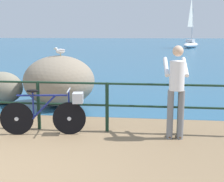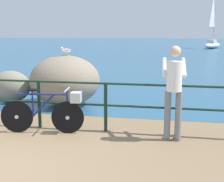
# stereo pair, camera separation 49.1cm
# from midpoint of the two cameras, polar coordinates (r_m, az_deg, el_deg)

# --- Properties ---
(ground_plane) EXTENTS (120.00, 120.00, 0.10)m
(ground_plane) POSITION_cam_midpoint_polar(r_m,az_deg,el_deg) (24.27, 0.60, 6.06)
(ground_plane) COLOR #846B4C
(sea_surface) EXTENTS (120.00, 90.00, 0.01)m
(sea_surface) POSITION_cam_midpoint_polar(r_m,az_deg,el_deg) (52.13, 3.80, 8.73)
(sea_surface) COLOR #285B7F
(sea_surface) RESTS_ON ground_plane
(promenade_railing) EXTENTS (8.76, 0.07, 1.02)m
(promenade_railing) POSITION_cam_midpoint_polar(r_m,az_deg,el_deg) (6.63, -15.62, -1.51)
(promenade_railing) COLOR black
(promenade_railing) RESTS_ON ground_plane
(bicycle) EXTENTS (1.69, 0.48, 0.92)m
(bicycle) POSITION_cam_midpoint_polar(r_m,az_deg,el_deg) (6.25, -13.60, -3.83)
(bicycle) COLOR black
(bicycle) RESTS_ON ground_plane
(person_at_railing) EXTENTS (0.46, 0.65, 1.78)m
(person_at_railing) POSITION_cam_midpoint_polar(r_m,az_deg,el_deg) (5.82, 9.52, 0.58)
(person_at_railing) COLOR slate
(person_at_railing) RESTS_ON ground_plane
(breakwater_boulder_main) EXTENTS (1.96, 1.80, 1.39)m
(breakwater_boulder_main) POSITION_cam_midpoint_polar(r_m,az_deg,el_deg) (8.60, -11.42, 1.84)
(breakwater_boulder_main) COLOR gray
(breakwater_boulder_main) RESTS_ON ground
(breakwater_boulder_left) EXTENTS (1.16, 0.88, 0.92)m
(breakwater_boulder_left) POSITION_cam_midpoint_polar(r_m,az_deg,el_deg) (9.32, -21.12, 0.54)
(breakwater_boulder_left) COLOR gray
(breakwater_boulder_left) RESTS_ON ground
(seagull) EXTENTS (0.31, 0.26, 0.23)m
(seagull) POSITION_cam_midpoint_polar(r_m,az_deg,el_deg) (8.42, -11.25, 7.36)
(seagull) COLOR gold
(seagull) RESTS_ON breakwater_boulder_main
(sailboat) EXTENTS (3.03, 4.54, 6.16)m
(sailboat) POSITION_cam_midpoint_polar(r_m,az_deg,el_deg) (40.37, 14.10, 8.78)
(sailboat) COLOR white
(sailboat) RESTS_ON sea_surface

